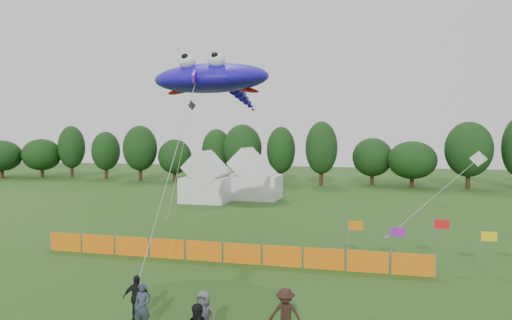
% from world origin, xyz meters
% --- Properties ---
extents(treeline, '(104.57, 8.78, 8.36)m').
position_xyz_m(treeline, '(1.61, 44.93, 4.18)').
color(treeline, '#382314').
rests_on(treeline, ground).
extents(tent_left, '(4.38, 4.38, 3.86)m').
position_xyz_m(tent_left, '(-10.13, 27.15, 1.95)').
color(tent_left, white).
rests_on(tent_left, ground).
extents(tent_right, '(5.47, 4.37, 3.86)m').
position_xyz_m(tent_right, '(-6.40, 30.21, 1.95)').
color(tent_right, white).
rests_on(tent_right, ground).
extents(barrier_fence, '(19.90, 0.06, 1.00)m').
position_xyz_m(barrier_fence, '(-2.06, 7.43, 0.50)').
color(barrier_fence, orange).
rests_on(barrier_fence, ground).
extents(flag_row, '(10.73, 0.63, 2.29)m').
position_xyz_m(flag_row, '(9.17, 8.87, 1.41)').
color(flag_row, gray).
rests_on(flag_row, ground).
extents(spectator_a, '(0.57, 0.38, 1.56)m').
position_xyz_m(spectator_a, '(-2.06, -0.82, 0.78)').
color(spectator_a, '#2C384A').
rests_on(spectator_a, ground).
extents(spectator_c, '(1.08, 0.65, 1.63)m').
position_xyz_m(spectator_c, '(2.53, -0.41, 0.82)').
color(spectator_c, black).
rests_on(spectator_c, ground).
extents(spectator_d, '(0.98, 0.76, 1.55)m').
position_xyz_m(spectator_d, '(-2.69, -0.06, 0.77)').
color(spectator_d, black).
rests_on(spectator_d, ground).
extents(spectator_e, '(0.81, 0.54, 1.63)m').
position_xyz_m(spectator_e, '(0.18, -1.23, 0.82)').
color(spectator_e, '#55565B').
rests_on(spectator_e, ground).
extents(stingray_kite, '(6.76, 15.43, 10.61)m').
position_xyz_m(stingray_kite, '(-3.48, 10.35, 9.42)').
color(stingray_kite, '#210FDD').
rests_on(stingray_kite, ground).
extents(small_kite_white, '(7.05, 6.01, 5.27)m').
position_xyz_m(small_kite_white, '(10.43, 18.99, 3.29)').
color(small_kite_white, white).
rests_on(small_kite_white, ground).
extents(small_kite_dark, '(1.89, 8.50, 9.62)m').
position_xyz_m(small_kite_dark, '(-10.78, 23.02, 5.60)').
color(small_kite_dark, black).
rests_on(small_kite_dark, ground).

